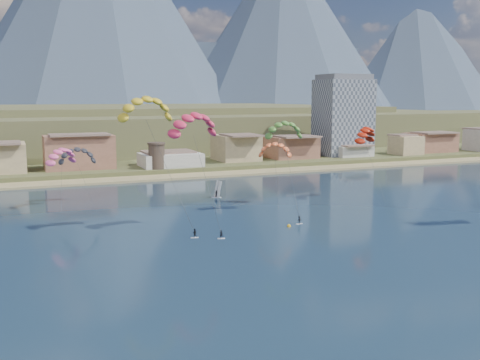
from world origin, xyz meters
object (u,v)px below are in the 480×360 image
object	(u,v)px
apartment_tower	(343,115)
windsurfer	(217,192)
kitesurfer_green	(284,128)
kitesurfer_red	(193,121)
kitesurfer_yellow	(146,105)
buoy	(289,226)
watchtower	(157,155)

from	to	relation	value
apartment_tower	windsurfer	distance (m)	98.52
kitesurfer_green	kitesurfer_red	bearing A→B (deg)	-161.09
kitesurfer_yellow	apartment_tower	bearing A→B (deg)	41.12
kitesurfer_yellow	buoy	size ratio (longest dim) A/B	35.53
apartment_tower	kitesurfer_red	distance (m)	128.52
apartment_tower	buoy	bearing A→B (deg)	-127.93
apartment_tower	windsurfer	xyz separation A→B (m)	(-76.27, -60.16, -16.45)
kitesurfer_green	windsurfer	size ratio (longest dim) A/B	5.16
kitesurfer_red	windsurfer	bearing A→B (deg)	62.21
kitesurfer_red	windsurfer	xyz separation A→B (m)	(15.62, 29.65, -19.40)
watchtower	kitesurfer_red	bearing A→B (deg)	-98.91
watchtower	kitesurfer_green	xyz separation A→B (m)	(11.44, -67.81, 12.17)
kitesurfer_red	windsurfer	world-z (taller)	kitesurfer_red
kitesurfer_green	windsurfer	xyz separation A→B (m)	(-7.70, 21.66, -17.18)
kitesurfer_yellow	kitesurfer_green	world-z (taller)	kitesurfer_yellow
kitesurfer_red	kitesurfer_green	distance (m)	24.76
kitesurfer_red	buoy	bearing A→B (deg)	-17.23
apartment_tower	kitesurfer_red	world-z (taller)	apartment_tower
kitesurfer_yellow	kitesurfer_green	distance (m)	32.68
apartment_tower	kitesurfer_green	distance (m)	106.75
apartment_tower	kitesurfer_green	size ratio (longest dim) A/B	1.44
windsurfer	buoy	size ratio (longest dim) A/B	5.70
kitesurfer_yellow	kitesurfer_green	xyz separation A→B (m)	(31.76, 5.75, -5.15)
watchtower	buoy	world-z (taller)	watchtower
watchtower	windsurfer	bearing A→B (deg)	-85.37
kitesurfer_green	windsurfer	bearing A→B (deg)	109.58
windsurfer	watchtower	bearing A→B (deg)	94.63
apartment_tower	kitesurfer_yellow	bearing A→B (deg)	-138.88
kitesurfer_yellow	buoy	bearing A→B (deg)	-16.48
apartment_tower	windsurfer	size ratio (longest dim) A/B	7.45
kitesurfer_green	apartment_tower	bearing A→B (deg)	50.04
kitesurfer_red	kitesurfer_yellow	distance (m)	9.20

